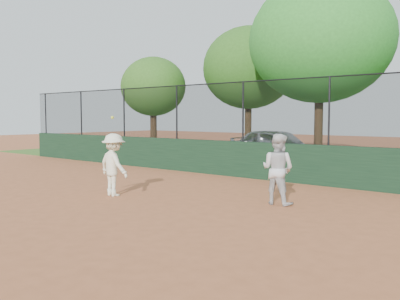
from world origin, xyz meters
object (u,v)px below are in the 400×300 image
Objects in this scene: player_second at (278,169)px; tree_2 at (320,40)px; parked_car at (276,147)px; tree_1 at (249,68)px; player_main at (114,165)px; tree_0 at (153,87)px.

tree_2 is at bearing -71.58° from player_second.
tree_2 reaches higher than parked_car.
tree_1 is at bearing -54.08° from player_second.
player_main is (-3.79, -1.72, -0.02)m from player_second.
tree_1 is (-3.93, 12.09, 3.72)m from player_main.
player_main is at bearing -94.73° from tree_2.
tree_2 is (-2.94, 8.47, 4.36)m from player_second.
tree_1 reaches higher than parked_car.
tree_1 is at bearing 59.71° from parked_car.
tree_2 is (0.84, 10.19, 4.37)m from player_main.
tree_2 reaches higher than tree_0.
parked_car is 8.54m from tree_0.
parked_car is at bearing -40.69° from tree_1.
tree_1 is (-7.72, 10.37, 3.70)m from player_second.
tree_1 is at bearing 108.01° from player_main.
player_second is 13.45m from tree_1.
tree_0 is (-8.02, 0.59, 2.88)m from parked_car.
player_second is at bearing -139.38° from parked_car.
tree_0 is 5.27m from tree_1.
player_main is 0.31× the size of tree_1.
tree_0 is at bearing -33.85° from player_second.
player_second is at bearing -53.34° from tree_1.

